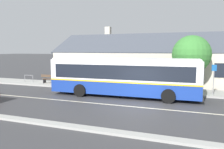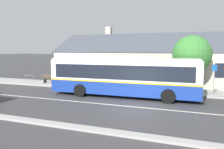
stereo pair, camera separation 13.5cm
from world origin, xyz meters
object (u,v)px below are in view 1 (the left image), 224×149
bike_rack (29,77)px  street_tree_primary (190,56)px  transit_bus (123,76)px  bench_by_building (50,79)px  bus_stop_sign (214,76)px

bike_rack → street_tree_primary: bearing=3.8°
transit_bus → street_tree_primary: bearing=38.8°
transit_bus → bench_by_building: bearing=162.6°
transit_bus → bench_by_building: transit_bus is taller
bench_by_building → bus_stop_sign: (15.66, -0.71, 1.06)m
transit_bus → bike_rack: (-11.75, 2.85, -0.95)m
transit_bus → bus_stop_sign: (6.71, 2.09, 0.01)m
transit_bus → bike_rack: 12.13m
transit_bus → bench_by_building: (-8.95, 2.80, -1.06)m
bench_by_building → transit_bus: bearing=-17.4°
transit_bus → street_tree_primary: street_tree_primary is taller
bench_by_building → bike_rack: 2.80m
bench_by_building → bus_stop_sign: size_ratio=0.76×
street_tree_primary → bike_rack: street_tree_primary is taller
bench_by_building → bike_rack: bench_by_building is taller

